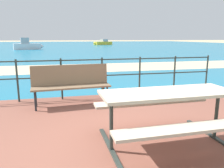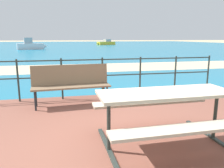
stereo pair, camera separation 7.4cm
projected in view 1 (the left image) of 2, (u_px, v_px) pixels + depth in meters
The scene contains 9 objects.
ground_plane at pixel (132, 141), 3.32m from camera, with size 240.00×240.00×0.00m, color tan.
patio_paving at pixel (132, 139), 3.31m from camera, with size 6.40×5.20×0.06m, color brown.
sea_water at pixel (65, 46), 41.45m from camera, with size 90.00×90.00×0.01m, color teal.
beach_strip at pixel (81, 68), 11.27m from camera, with size 54.00×3.26×0.01m, color beige.
picnic_table at pixel (168, 104), 2.98m from camera, with size 1.83×1.37×0.76m.
park_bench at pixel (71, 82), 4.83m from camera, with size 1.70×0.53×0.88m.
railing_fence at pixel (102, 73), 5.46m from camera, with size 5.94×0.04×0.99m.
boat_mid at pixel (28, 45), 28.56m from camera, with size 3.84×1.70×1.51m.
boat_far at pixel (103, 43), 46.97m from camera, with size 4.44×2.85×1.18m.
Camera 1 is at (-0.98, -2.93, 1.52)m, focal length 35.51 mm.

